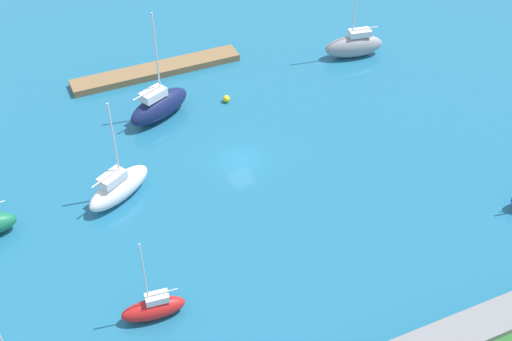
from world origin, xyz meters
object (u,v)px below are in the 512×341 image
pier_dock (157,70)px  sailboat_white_center_basin (119,187)px  sailboat_red_far_south (154,308)px  sailboat_gray_off_beacon (354,45)px  sailboat_navy_lone_north (159,105)px  mooring_buoy_yellow (226,99)px

pier_dock → sailboat_white_center_basin: size_ratio=1.93×
pier_dock → sailboat_red_far_south: (10.87, 34.07, 0.60)m
sailboat_gray_off_beacon → sailboat_navy_lone_north: bearing=16.4°
pier_dock → mooring_buoy_yellow: bearing=120.6°
sailboat_navy_lone_north → sailboat_white_center_basin: bearing=-149.0°
sailboat_red_far_south → sailboat_gray_off_beacon: (-34.22, -27.96, 0.53)m
pier_dock → sailboat_white_center_basin: sailboat_white_center_basin is taller
sailboat_red_far_south → mooring_buoy_yellow: 29.86m
sailboat_navy_lone_north → sailboat_red_far_south: bearing=-133.4°
pier_dock → sailboat_navy_lone_north: 9.24m
sailboat_red_far_south → sailboat_navy_lone_north: bearing=-102.2°
mooring_buoy_yellow → sailboat_navy_lone_north: bearing=-1.0°
sailboat_red_far_south → sailboat_white_center_basin: 14.47m
sailboat_navy_lone_north → mooring_buoy_yellow: size_ratio=15.09×
pier_dock → sailboat_gray_off_beacon: size_ratio=1.41×
sailboat_red_far_south → sailboat_gray_off_beacon: bearing=-134.4°
mooring_buoy_yellow → pier_dock: bearing=-59.4°
sailboat_navy_lone_north → sailboat_gray_off_beacon: size_ratio=0.85×
pier_dock → sailboat_red_far_south: bearing=72.3°
sailboat_navy_lone_north → mooring_buoy_yellow: 7.81m
pier_dock → mooring_buoy_yellow: size_ratio=24.91×
sailboat_navy_lone_north → sailboat_gray_off_beacon: sailboat_gray_off_beacon is taller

